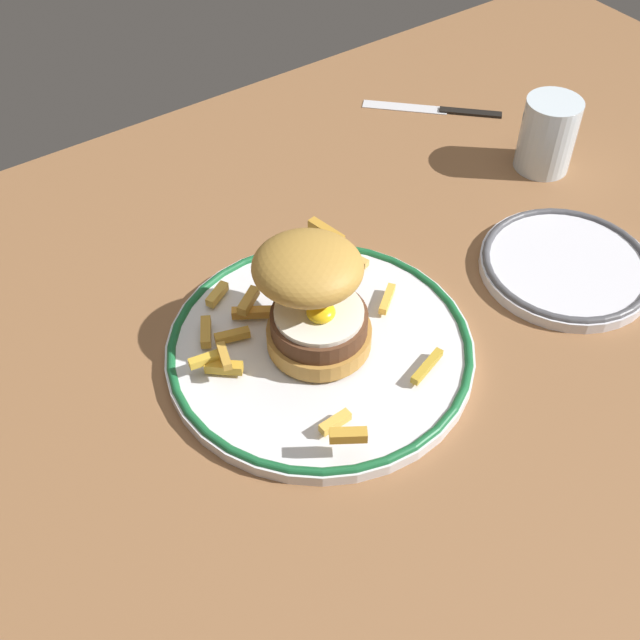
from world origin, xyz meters
The scene contains 7 objects.
ground_plane centered at (0.00, 0.00, -2.00)cm, with size 145.17×86.23×4.00cm, color brown.
dinner_plate centered at (-5.18, -2.06, 0.84)cm, with size 28.73×28.73×1.60cm.
burger centered at (-5.15, -0.83, 6.80)cm, with size 14.14×14.14×10.37cm.
fries_pile centered at (-6.44, 1.28, 2.62)cm, with size 21.73×25.03×2.98cm.
water_glass centered at (33.37, 7.42, 3.71)cm, with size 6.46×6.46×8.74cm.
side_plate centered at (22.12, -7.16, 0.83)cm, with size 17.71×17.71×1.60cm.
knife centered at (31.69, 23.19, 0.26)cm, with size 13.98×13.59×0.70cm.
Camera 1 is at (-33.00, -42.35, 56.40)cm, focal length 44.66 mm.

